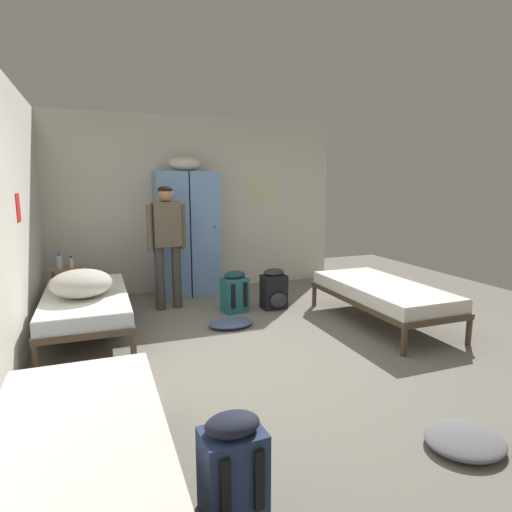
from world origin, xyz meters
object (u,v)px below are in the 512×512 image
object	(u,v)px
water_bottle	(59,261)
bedding_heap	(81,283)
locker_bank	(187,231)
lotion_bottle	(71,263)
backpack_black	(274,290)
clothes_pile_grey	(465,440)
shelf_unit	(67,284)
backpack_navy	(232,466)
backpack_teal	(234,292)
bed_left_rear	(86,302)
clothes_pile_denim	(231,323)
bed_right	(382,292)
person_traveler	(167,236)
bed_left_front	(77,455)

from	to	relation	value
water_bottle	bedding_heap	bearing A→B (deg)	-77.08
locker_bank	bedding_heap	distance (m)	2.13
bedding_heap	lotion_bottle	xyz separation A→B (m)	(-0.15, 1.26, 0.01)
backpack_black	clothes_pile_grey	size ratio (longest dim) A/B	1.04
shelf_unit	backpack_navy	bearing A→B (deg)	-76.79
locker_bank	backpack_teal	world-z (taller)	locker_bank
bed_left_rear	backpack_navy	world-z (taller)	backpack_navy
backpack_black	clothes_pile_denim	size ratio (longest dim) A/B	1.02
locker_bank	clothes_pile_denim	size ratio (longest dim) A/B	3.85
bed_left_rear	backpack_navy	distance (m)	3.13
shelf_unit	bed_left_rear	size ratio (longest dim) A/B	0.30
locker_bank	backpack_navy	world-z (taller)	locker_bank
clothes_pile_grey	backpack_teal	bearing A→B (deg)	98.59
clothes_pile_denim	bed_left_rear	bearing A→B (deg)	169.48
bed_right	person_traveler	world-z (taller)	person_traveler
bed_left_front	backpack_teal	xyz separation A→B (m)	(1.81, 3.12, -0.12)
shelf_unit	lotion_bottle	world-z (taller)	lotion_bottle
water_bottle	backpack_black	world-z (taller)	water_bottle
bedding_heap	clothes_pile_denim	xyz separation A→B (m)	(1.62, -0.15, -0.59)
water_bottle	shelf_unit	bearing A→B (deg)	-14.04
person_traveler	water_bottle	size ratio (longest dim) A/B	8.16
bedding_heap	clothes_pile_grey	size ratio (longest dim) A/B	1.29
backpack_navy	person_traveler	bearing A→B (deg)	85.60
bed_left_front	bed_right	bearing A→B (deg)	31.50
bed_left_front	person_traveler	distance (m)	3.76
bed_left_front	shelf_unit	bearing A→B (deg)	93.57
bed_left_rear	backpack_teal	xyz separation A→B (m)	(1.81, 0.26, -0.12)
water_bottle	clothes_pile_grey	world-z (taller)	water_bottle
bed_left_rear	person_traveler	size ratio (longest dim) A/B	1.15
person_traveler	water_bottle	distance (m)	1.47
bedding_heap	shelf_unit	bearing A→B (deg)	99.72
locker_bank	bed_left_rear	world-z (taller)	locker_bank
locker_bank	bed_right	xyz separation A→B (m)	(1.91, -2.18, -0.59)
bedding_heap	backpack_black	bearing A→B (deg)	8.35
locker_bank	clothes_pile_grey	size ratio (longest dim) A/B	3.91
locker_bank	clothes_pile_grey	bearing A→B (deg)	-78.72
shelf_unit	bed_left_rear	distance (m)	1.18
person_traveler	water_bottle	world-z (taller)	person_traveler
person_traveler	clothes_pile_denim	distance (m)	1.50
bed_left_rear	bed_left_front	bearing A→B (deg)	-90.00
clothes_pile_denim	lotion_bottle	bearing A→B (deg)	141.43
bed_left_front	bed_right	xyz separation A→B (m)	(3.34, 2.05, 0.00)
water_bottle	backpack_teal	distance (m)	2.36
bedding_heap	water_bottle	distance (m)	1.35
shelf_unit	bed_right	world-z (taller)	shelf_unit
bed_right	person_traveler	bearing A→B (deg)	146.84
shelf_unit	backpack_black	size ratio (longest dim) A/B	1.04
shelf_unit	bed_right	bearing A→B (deg)	-28.59
bed_right	water_bottle	bearing A→B (deg)	151.69
bed_left_rear	backpack_navy	xyz separation A→B (m)	(0.74, -3.04, -0.12)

